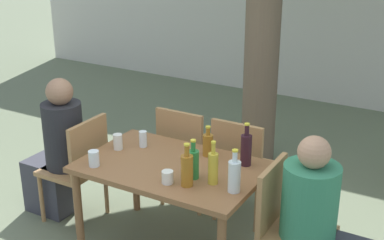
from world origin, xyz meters
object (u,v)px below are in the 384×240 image
(dining_table_front, at_px, (172,175))
(drinking_glass_3, at_px, (118,142))
(drinking_glass_0, at_px, (143,139))
(drinking_glass_1, at_px, (94,159))
(person_seated_1, at_px, (321,232))
(green_bottle_5, at_px, (193,163))
(patio_chair_2, at_px, (186,151))
(wine_bottle_2, at_px, (246,149))
(person_seated_0, at_px, (58,155))
(amber_bottle_0, at_px, (208,144))
(patio_chair_0, at_px, (79,164))
(drinking_glass_2, at_px, (168,177))
(water_bottle_4, at_px, (234,175))
(amber_bottle_3, at_px, (187,169))
(patio_chair_3, at_px, (242,164))
(patio_chair_1, at_px, (286,222))
(oil_cruet_1, at_px, (213,167))

(dining_table_front, xyz_separation_m, drinking_glass_3, (-0.51, 0.03, 0.15))
(drinking_glass_0, height_order, drinking_glass_1, drinking_glass_0)
(person_seated_1, bearing_deg, green_bottle_5, 96.38)
(patio_chair_2, height_order, wine_bottle_2, wine_bottle_2)
(person_seated_0, bearing_deg, patio_chair_2, 127.35)
(amber_bottle_0, bearing_deg, patio_chair_0, -165.11)
(amber_bottle_0, relative_size, drinking_glass_2, 2.69)
(patio_chair_0, bearing_deg, water_bottle_4, 84.76)
(drinking_glass_0, bearing_deg, drinking_glass_2, -40.63)
(patio_chair_2, height_order, amber_bottle_0, amber_bottle_0)
(patio_chair_0, xyz_separation_m, wine_bottle_2, (1.36, 0.27, 0.33))
(water_bottle_4, bearing_deg, green_bottle_5, 174.06)
(person_seated_0, relative_size, drinking_glass_3, 10.01)
(patio_chair_0, relative_size, amber_bottle_3, 3.01)
(patio_chair_3, xyz_separation_m, drinking_glass_1, (-0.74, -0.95, 0.26))
(drinking_glass_0, bearing_deg, person_seated_1, -6.52)
(patio_chair_1, height_order, wine_bottle_2, wine_bottle_2)
(person_seated_1, xyz_separation_m, amber_bottle_3, (-0.87, -0.22, 0.32))
(person_seated_0, xyz_separation_m, drinking_glass_2, (1.25, -0.25, 0.22))
(green_bottle_5, relative_size, drinking_glass_2, 3.24)
(dining_table_front, bearing_deg, patio_chair_2, 111.78)
(amber_bottle_0, xyz_separation_m, amber_bottle_3, (0.11, -0.49, 0.03))
(dining_table_front, bearing_deg, green_bottle_5, -22.69)
(patio_chair_3, bearing_deg, dining_table_front, 68.22)
(oil_cruet_1, height_order, green_bottle_5, oil_cruet_1)
(patio_chair_1, distance_m, amber_bottle_3, 0.74)
(patio_chair_3, distance_m, water_bottle_4, 0.91)
(patio_chair_2, height_order, drinking_glass_1, patio_chair_2)
(patio_chair_3, bearing_deg, wine_bottle_2, 117.53)
(patio_chair_1, xyz_separation_m, person_seated_1, (0.24, -0.00, 0.00))
(person_seated_1, distance_m, amber_bottle_3, 0.95)
(oil_cruet_1, relative_size, drinking_glass_1, 2.65)
(person_seated_0, height_order, drinking_glass_0, person_seated_0)
(patio_chair_2, distance_m, amber_bottle_3, 1.07)
(patio_chair_0, distance_m, amber_bottle_0, 1.12)
(patio_chair_2, xyz_separation_m, drinking_glass_2, (0.39, -0.91, 0.25))
(person_seated_1, bearing_deg, person_seated_0, 90.00)
(drinking_glass_1, bearing_deg, person_seated_0, 155.84)
(person_seated_0, xyz_separation_m, drinking_glass_3, (0.62, 0.03, 0.24))
(water_bottle_4, bearing_deg, amber_bottle_0, 135.30)
(amber_bottle_3, bearing_deg, patio_chair_3, 89.56)
(person_seated_0, xyz_separation_m, water_bottle_4, (1.69, -0.13, 0.29))
(patio_chair_2, distance_m, drinking_glass_0, 0.57)
(dining_table_front, height_order, drinking_glass_3, drinking_glass_3)
(amber_bottle_0, bearing_deg, green_bottle_5, -76.93)
(patio_chair_0, distance_m, water_bottle_4, 1.50)
(amber_bottle_3, height_order, drinking_glass_1, amber_bottle_3)
(water_bottle_4, bearing_deg, drinking_glass_2, -165.07)
(wine_bottle_2, distance_m, water_bottle_4, 0.41)
(patio_chair_3, bearing_deg, drinking_glass_2, 81.33)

